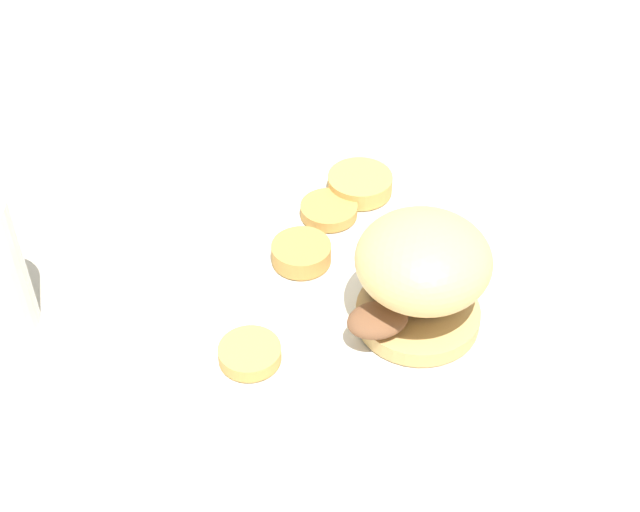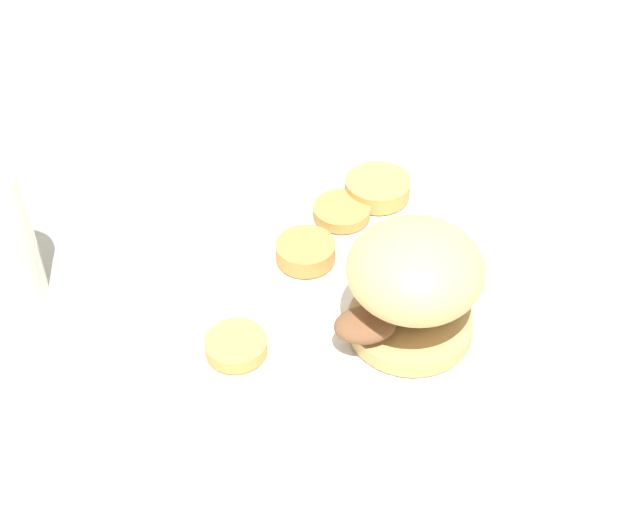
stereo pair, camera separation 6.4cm
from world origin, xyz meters
The scene contains 8 objects.
ground_plane centered at (0.00, 0.00, 0.00)m, with size 4.00×4.00×0.00m, color #B2A899.
dinner_plate centered at (0.00, 0.00, 0.01)m, with size 0.30×0.30×0.02m.
sandwich centered at (-0.06, 0.05, 0.06)m, with size 0.10×0.09×0.09m.
potato_round_0 centered at (0.06, 0.07, 0.02)m, with size 0.04×0.04×0.01m, color tan.
potato_round_1 centered at (-0.04, -0.10, 0.02)m, with size 0.05×0.05×0.02m, color tan.
potato_round_2 centered at (-0.02, -0.08, 0.02)m, with size 0.05×0.05×0.01m, color #BC8942.
potato_round_3 centered at (0.01, -0.02, 0.02)m, with size 0.05×0.05×0.01m, color #BC8942.
fork centered at (-0.12, -0.25, 0.00)m, with size 0.15×0.09×0.00m.
Camera 2 is at (-0.01, 0.47, 0.47)m, focal length 50.00 mm.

